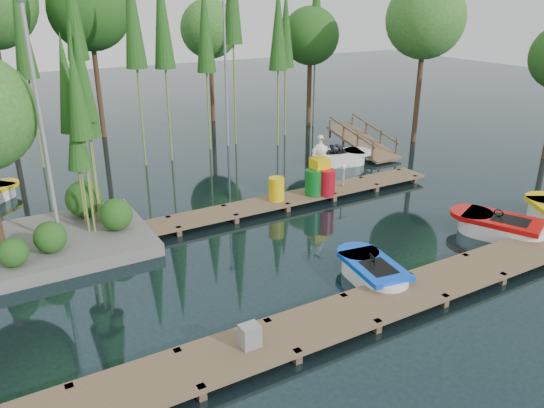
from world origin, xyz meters
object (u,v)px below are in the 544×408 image
boat_blue (373,273)px  yellow_barrel (276,189)px  drum_cluster (321,176)px  boat_red (500,228)px  island (11,148)px  utility_cabinet (250,336)px

boat_blue → yellow_barrel: 5.83m
drum_cluster → boat_blue: bearing=-111.6°
yellow_barrel → boat_red: bearing=-48.8°
island → utility_cabinet: size_ratio=13.60×
utility_cabinet → drum_cluster: size_ratio=0.23×
boat_blue → drum_cluster: 6.10m
island → yellow_barrel: (8.14, -0.79, -2.46)m
utility_cabinet → yellow_barrel: bearing=55.7°
utility_cabinet → yellow_barrel: yellow_barrel is taller
utility_cabinet → yellow_barrel: (4.77, 7.00, 0.17)m
utility_cabinet → island: bearing=113.4°
boat_blue → drum_cluster: size_ratio=1.24×
island → drum_cluster: island is taller
boat_red → drum_cluster: drum_cluster is taller
island → drum_cluster: size_ratio=3.10×
utility_cabinet → drum_cluster: drum_cluster is taller
boat_blue → drum_cluster: drum_cluster is taller
island → drum_cluster: (9.94, -0.95, -2.24)m
yellow_barrel → drum_cluster: drum_cluster is taller
island → boat_blue: bearing=-40.5°
island → boat_blue: 10.55m
utility_cabinet → drum_cluster: bearing=46.2°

